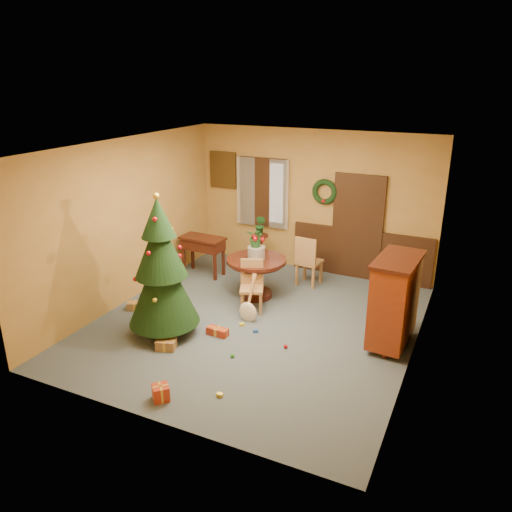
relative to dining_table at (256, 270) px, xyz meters
The scene contains 21 objects.
room_envelope 1.95m from the dining_table, 69.61° to the left, with size 5.50×5.50×5.50m.
dining_table is the anchor object (origin of this frame).
urn 0.34m from the dining_table, 63.43° to the right, with size 0.32×0.32×0.23m, color slate.
centerpiece_plant 0.64m from the dining_table, 63.43° to the right, with size 0.33×0.29×0.37m, color #1E4C23.
chair_near 0.54m from the dining_table, 73.44° to the right, with size 0.51×0.51×0.91m.
chair_far 1.12m from the dining_table, 52.92° to the left, with size 0.48×0.48×1.00m.
guitar 0.98m from the dining_table, 73.20° to the right, with size 0.32×0.15×0.76m, color beige, non-canonical shape.
plant_stand 1.14m from the dining_table, 111.10° to the left, with size 0.33×0.33×0.84m.
stand_plant 1.26m from the dining_table, 111.10° to the left, with size 0.23×0.18×0.41m, color #19471E.
christmas_tree 2.08m from the dining_table, 111.47° to the right, with size 1.11×1.11×2.29m.
writing_desk 1.56m from the dining_table, 159.54° to the left, with size 0.93×0.50×0.80m.
sideboard 2.69m from the dining_table, 14.88° to the right, with size 0.65×1.13×1.41m.
gift_a 2.36m from the dining_table, 100.79° to the right, with size 0.34×0.29×0.16m.
gift_b 3.37m from the dining_table, 86.10° to the right, with size 0.28×0.28×0.20m.
gift_c 2.25m from the dining_table, 140.89° to the right, with size 0.31×0.28×0.14m.
gift_d 1.65m from the dining_table, 87.83° to the right, with size 0.36×0.16×0.13m.
toy_a 1.46m from the dining_table, 65.39° to the right, with size 0.08×0.05×0.05m, color #294EB4.
toy_b 2.20m from the dining_table, 74.23° to the right, with size 0.06×0.06×0.06m, color #288624.
toy_c 1.28m from the dining_table, 76.51° to the right, with size 0.08×0.05×0.05m, color yellow.
toy_d 1.98m from the dining_table, 51.52° to the right, with size 0.06×0.06×0.06m, color #B00B15.
toy_e 3.14m from the dining_table, 73.60° to the right, with size 0.08×0.05×0.05m, color yellow.
Camera 1 is at (3.15, -6.69, 3.90)m, focal length 35.00 mm.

